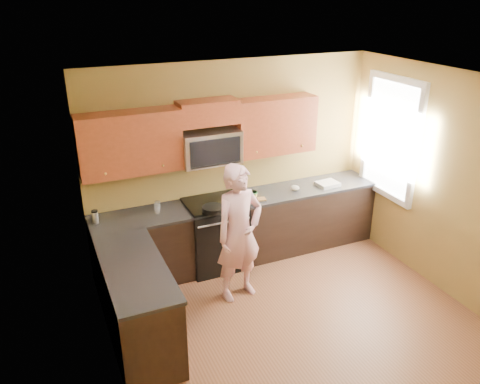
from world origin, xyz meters
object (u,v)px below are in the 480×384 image
microwave (210,163)px  woman (239,233)px  stove (215,234)px  frying_pan (213,211)px  butter_tub (253,196)px  travel_mug (96,223)px

microwave → woman: woman is taller
stove → frying_pan: (-0.11, -0.26, 0.47)m
stove → microwave: 0.98m
frying_pan → butter_tub: size_ratio=4.25×
butter_tub → travel_mug: travel_mug is taller
travel_mug → stove: bearing=-2.1°
microwave → frying_pan: microwave is taller
butter_tub → microwave: bearing=169.2°
microwave → travel_mug: size_ratio=4.57×
microwave → frying_pan: (-0.11, -0.38, -0.50)m
microwave → woman: size_ratio=0.44×
butter_tub → stove: bearing=-178.2°
woman → butter_tub: (0.55, 0.78, 0.07)m
microwave → travel_mug: microwave is taller
stove → travel_mug: travel_mug is taller
butter_tub → travel_mug: (-2.07, 0.04, 0.00)m
stove → butter_tub: size_ratio=8.45×
woman → frying_pan: woman is taller
microwave → butter_tub: 0.78m
microwave → frying_pan: size_ratio=1.59×
microwave → butter_tub: (0.57, -0.11, -0.53)m
microwave → stove: bearing=-90.0°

